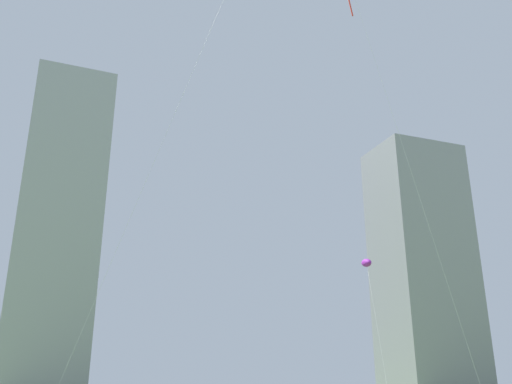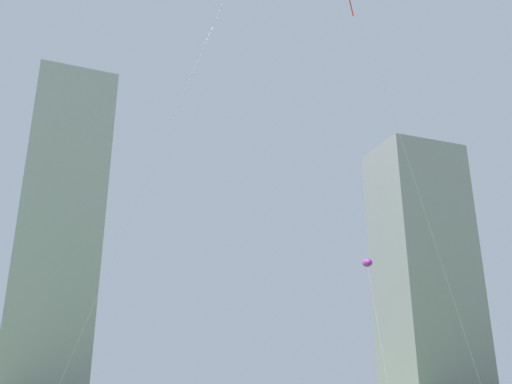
% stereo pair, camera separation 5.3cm
% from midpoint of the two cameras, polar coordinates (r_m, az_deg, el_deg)
% --- Properties ---
extents(kite_flying_2, '(3.39, 11.55, 12.77)m').
position_cam_midpoint_polar(kite_flying_2, '(49.55, 11.41, -7.16)').
color(kite_flying_2, silver).
rests_on(kite_flying_2, ground).
extents(distant_highrise_0, '(23.07, 26.74, 76.09)m').
position_cam_midpoint_polar(distant_highrise_0, '(141.49, -19.55, -3.55)').
color(distant_highrise_0, '#A8A8AD').
rests_on(distant_highrise_0, ground).
extents(distant_highrise_1, '(23.29, 19.54, 59.24)m').
position_cam_midpoint_polar(distant_highrise_1, '(139.61, 16.93, -7.20)').
color(distant_highrise_1, '#939399').
rests_on(distant_highrise_1, ground).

